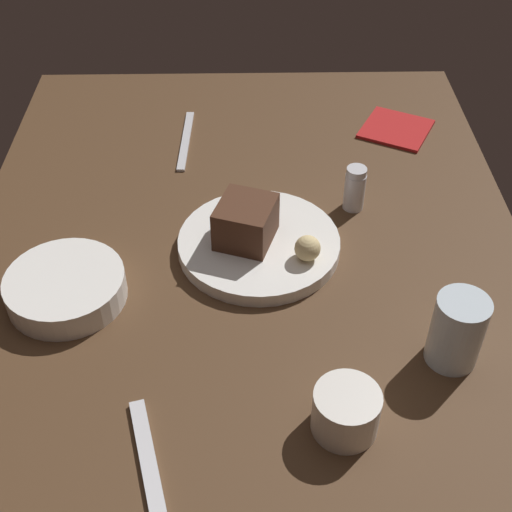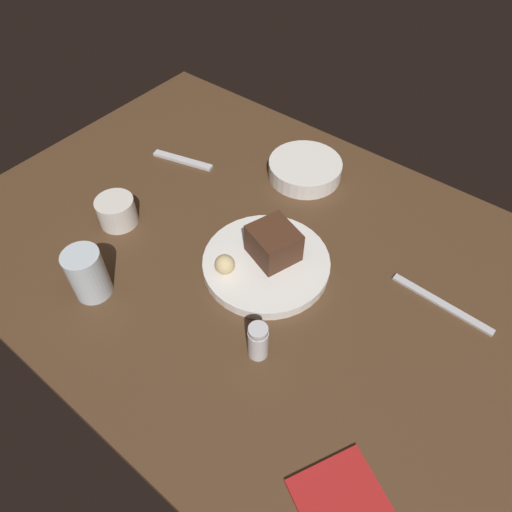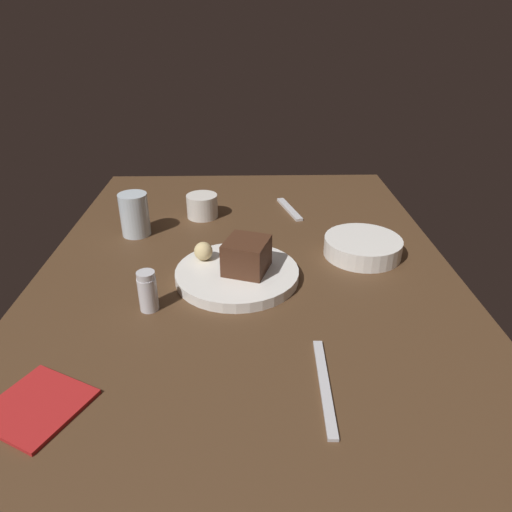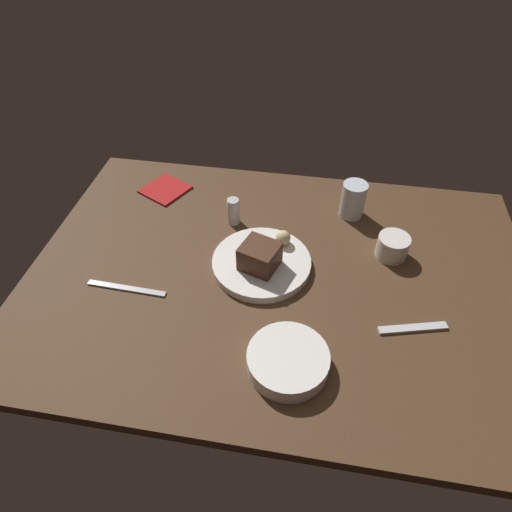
# 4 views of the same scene
# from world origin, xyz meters

# --- Properties ---
(dining_table) EXTENTS (1.20, 0.84, 0.03)m
(dining_table) POSITION_xyz_m (0.00, 0.00, 0.01)
(dining_table) COLOR #4C331E
(dining_table) RESTS_ON ground
(dessert_plate) EXTENTS (0.24, 0.24, 0.02)m
(dessert_plate) POSITION_xyz_m (-0.04, 0.02, 0.04)
(dessert_plate) COLOR white
(dessert_plate) RESTS_ON dining_table
(chocolate_cake_slice) EXTENTS (0.10, 0.10, 0.06)m
(chocolate_cake_slice) POSITION_xyz_m (-0.04, 0.00, 0.08)
(chocolate_cake_slice) COLOR #472819
(chocolate_cake_slice) RESTS_ON dessert_plate
(bread_roll) EXTENTS (0.04, 0.04, 0.04)m
(bread_roll) POSITION_xyz_m (-0.00, 0.09, 0.07)
(bread_roll) COLOR #DBC184
(bread_roll) RESTS_ON dessert_plate
(salt_shaker) EXTENTS (0.03, 0.03, 0.07)m
(salt_shaker) POSITION_xyz_m (-0.14, 0.17, 0.07)
(salt_shaker) COLOR silver
(salt_shaker) RESTS_ON dining_table
(water_glass) EXTENTS (0.07, 0.07, 0.10)m
(water_glass) POSITION_xyz_m (0.17, 0.26, 0.08)
(water_glass) COLOR silver
(water_glass) RESTS_ON dining_table
(side_bowl) EXTENTS (0.16, 0.16, 0.04)m
(side_bowl) POSITION_xyz_m (0.05, -0.25, 0.05)
(side_bowl) COLOR white
(side_bowl) RESTS_ON dining_table
(coffee_cup) EXTENTS (0.08, 0.08, 0.06)m
(coffee_cup) POSITION_xyz_m (0.27, 0.11, 0.06)
(coffee_cup) COLOR silver
(coffee_cup) RESTS_ON dining_table
(dessert_spoon) EXTENTS (0.15, 0.06, 0.01)m
(dessert_spoon) POSITION_xyz_m (0.31, -0.11, 0.03)
(dessert_spoon) COLOR silver
(dessert_spoon) RESTS_ON dining_table
(butter_knife) EXTENTS (0.19, 0.02, 0.01)m
(butter_knife) POSITION_xyz_m (-0.34, -0.11, 0.03)
(butter_knife) COLOR silver
(butter_knife) RESTS_ON dining_table
(folded_napkin) EXTENTS (0.16, 0.16, 0.01)m
(folded_napkin) POSITION_xyz_m (-0.37, 0.28, 0.03)
(folded_napkin) COLOR #B21E1E
(folded_napkin) RESTS_ON dining_table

